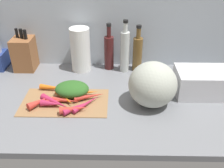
{
  "coord_description": "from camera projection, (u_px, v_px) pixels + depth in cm",
  "views": [
    {
      "loc": [
        17.09,
        -108.22,
        72.26
      ],
      "look_at": [
        15.03,
        -1.9,
        8.5
      ],
      "focal_mm": 40.58,
      "sensor_mm": 36.0,
      "label": 1
    }
  ],
  "objects": [
    {
      "name": "bottle_2",
      "position": [
        137.0,
        53.0,
        1.5
      ],
      "size": [
        5.63,
        5.63,
        27.93
      ],
      "color": "brown",
      "rests_on": "ground_plane"
    },
    {
      "name": "ground_plane",
      "position": [
        83.0,
        98.0,
        1.31
      ],
      "size": [
        170.0,
        80.0,
        3.0
      ],
      "primitive_type": "cube",
      "color": "slate"
    },
    {
      "name": "carrot_1",
      "position": [
        56.0,
        88.0,
        1.33
      ],
      "size": [
        17.94,
        5.62,
        2.79
      ],
      "primitive_type": "cone",
      "rotation": [
        0.0,
        1.57,
        -0.16
      ],
      "color": "orange",
      "rests_on": "cutting_board"
    },
    {
      "name": "bottle_0",
      "position": [
        109.0,
        51.0,
        1.51
      ],
      "size": [
        5.74,
        5.74,
        28.27
      ],
      "color": "#471919",
      "rests_on": "ground_plane"
    },
    {
      "name": "carrot_3",
      "position": [
        66.0,
        100.0,
        1.23
      ],
      "size": [
        14.13,
        4.51,
        2.45
      ],
      "primitive_type": "cone",
      "rotation": [
        0.0,
        1.57,
        -0.15
      ],
      "color": "red",
      "rests_on": "cutting_board"
    },
    {
      "name": "cutting_board",
      "position": [
        65.0,
        102.0,
        1.25
      ],
      "size": [
        42.49,
        24.14,
        0.8
      ],
      "primitive_type": "cube",
      "color": "#997047",
      "rests_on": "ground_plane"
    },
    {
      "name": "dish_rack",
      "position": [
        203.0,
        82.0,
        1.3
      ],
      "size": [
        27.87,
        18.8,
        12.9
      ],
      "primitive_type": "cube",
      "color": "silver",
      "rests_on": "ground_plane"
    },
    {
      "name": "carrot_2",
      "position": [
        74.0,
        109.0,
        1.16
      ],
      "size": [
        13.5,
        6.59,
        3.49
      ],
      "primitive_type": "cone",
      "rotation": [
        0.0,
        1.57,
        0.25
      ],
      "color": "red",
      "rests_on": "cutting_board"
    },
    {
      "name": "paper_towel_roll",
      "position": [
        80.0,
        50.0,
        1.49
      ],
      "size": [
        11.5,
        11.5,
        26.1
      ],
      "primitive_type": "cylinder",
      "color": "white",
      "rests_on": "ground_plane"
    },
    {
      "name": "winter_squash",
      "position": [
        153.0,
        85.0,
        1.19
      ],
      "size": [
        22.87,
        22.45,
        21.93
      ],
      "primitive_type": "ellipsoid",
      "color": "#B2B7A8",
      "rests_on": "ground_plane"
    },
    {
      "name": "carrot_8",
      "position": [
        89.0,
        96.0,
        1.26
      ],
      "size": [
        15.34,
        7.73,
        2.9
      ],
      "primitive_type": "cone",
      "rotation": [
        0.0,
        1.57,
        0.33
      ],
      "color": "red",
      "rests_on": "cutting_board"
    },
    {
      "name": "carrot_greens_pile",
      "position": [
        72.0,
        89.0,
        1.28
      ],
      "size": [
        17.14,
        13.18,
        7.25
      ],
      "primitive_type": "ellipsoid",
      "color": "#2D6023",
      "rests_on": "cutting_board"
    },
    {
      "name": "carrot_7",
      "position": [
        57.0,
        101.0,
        1.23
      ],
      "size": [
        10.83,
        4.45,
        2.16
      ],
      "primitive_type": "cone",
      "rotation": [
        0.0,
        1.57,
        0.22
      ],
      "color": "red",
      "rests_on": "cutting_board"
    },
    {
      "name": "carrot_5",
      "position": [
        65.0,
        98.0,
        1.25
      ],
      "size": [
        11.55,
        12.86,
        3.06
      ],
      "primitive_type": "cone",
      "rotation": [
        0.0,
        1.57,
        -0.87
      ],
      "color": "orange",
      "rests_on": "cutting_board"
    },
    {
      "name": "wall_back",
      "position": [
        88.0,
        17.0,
        1.48
      ],
      "size": [
        170.0,
        3.0,
        60.0
      ],
      "primitive_type": "cube",
      "color": "#ADB7C1",
      "rests_on": "ground_plane"
    },
    {
      "name": "carrot_6",
      "position": [
        87.0,
        103.0,
        1.21
      ],
      "size": [
        12.87,
        14.74,
        2.41
      ],
      "primitive_type": "cone",
      "rotation": [
        0.0,
        1.57,
        0.88
      ],
      "color": "#B2264C",
      "rests_on": "cutting_board"
    },
    {
      "name": "carrot_9",
      "position": [
        85.0,
        93.0,
        1.29
      ],
      "size": [
        13.44,
        4.67,
        2.64
      ],
      "primitive_type": "cone",
      "rotation": [
        0.0,
        1.57,
        0.16
      ],
      "color": "orange",
      "rests_on": "cutting_board"
    },
    {
      "name": "knife_block",
      "position": [
        25.0,
        53.0,
        1.52
      ],
      "size": [
        12.05,
        14.68,
        24.96
      ],
      "color": "brown",
      "rests_on": "ground_plane"
    },
    {
      "name": "bottle_1",
      "position": [
        125.0,
        51.0,
        1.47
      ],
      "size": [
        5.26,
        5.26,
        31.33
      ],
      "color": "silver",
      "rests_on": "ground_plane"
    },
    {
      "name": "carrot_4",
      "position": [
        55.0,
        102.0,
        1.21
      ],
      "size": [
        16.47,
        12.25,
        3.37
      ],
      "primitive_type": "cone",
      "rotation": [
        0.0,
        1.57,
        -0.57
      ],
      "color": "#B2264C",
      "rests_on": "cutting_board"
    },
    {
      "name": "carrot_10",
      "position": [
        51.0,
        104.0,
        1.2
      ],
      "size": [
        10.62,
        4.63,
        3.27
      ],
      "primitive_type": "cone",
      "rotation": [
        0.0,
        1.57,
        -0.14
      ],
      "color": "#B2264C",
      "rests_on": "cutting_board"
    },
    {
      "name": "carrot_0",
      "position": [
        77.0,
        107.0,
        1.18
      ],
      "size": [
        12.92,
        11.47,
        2.88
      ],
      "primitive_type": "cone",
      "rotation": [
        0.0,
        1.57,
        0.7
      ],
      "color": "#B2264C",
      "rests_on": "cutting_board"
    },
    {
      "name": "carrot_11",
      "position": [
        40.0,
        101.0,
        1.22
      ],
      "size": [
        11.54,
        11.79,
        3.47
      ],
      "primitive_type": "cone",
      "rotation": [
        0.0,
        1.57,
        0.8
      ],
      "color": "red",
      "rests_on": "cutting_board"
    }
  ]
}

